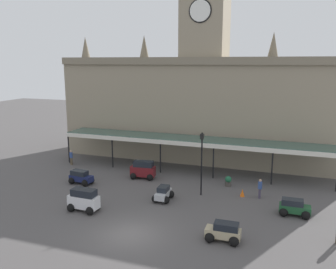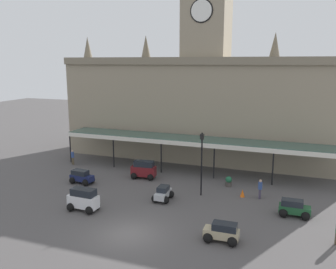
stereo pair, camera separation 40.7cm
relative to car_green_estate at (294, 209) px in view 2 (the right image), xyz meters
The scene contains 14 objects.
ground_plane 12.38m from the car_green_estate, 146.79° to the right, with size 140.00×140.00×0.00m, color #504C4C.
station_building 18.14m from the car_green_estate, 127.29° to the left, with size 32.99×7.10×20.40m.
entrance_canopy 13.27m from the car_green_estate, 142.95° to the left, with size 27.89×3.26×3.57m.
car_green_estate is the anchor object (origin of this frame).
car_silver_sedan 10.29m from the car_green_estate, behind, with size 1.55×2.07×1.19m.
car_white_van 15.94m from the car_green_estate, 163.77° to the right, with size 2.43×1.64×1.77m.
car_navy_estate 19.01m from the car_green_estate, behind, with size 2.33×1.69×1.27m.
car_maroon_van 14.66m from the car_green_estate, 163.49° to the left, with size 2.49×1.76×1.77m.
car_beige_estate 7.02m from the car_green_estate, 127.51° to the right, with size 2.27×1.57×1.27m.
pedestrian_crossing_forecourt 3.88m from the car_green_estate, 135.40° to the left, with size 0.34×0.39×1.67m.
pedestrian_near_entrance 24.18m from the car_green_estate, 166.03° to the left, with size 0.36×0.34×1.67m.
victorian_lamppost 8.28m from the car_green_estate, 167.02° to the left, with size 0.30×0.30×5.52m.
traffic_cone 4.90m from the car_green_estate, 148.23° to the left, with size 0.40×0.40×0.65m, color orange.
planter_forecourt_centre 7.45m from the car_green_estate, 140.52° to the left, with size 0.60×0.60×0.96m.
Camera 2 is at (9.98, -19.54, 11.32)m, focal length 37.80 mm.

